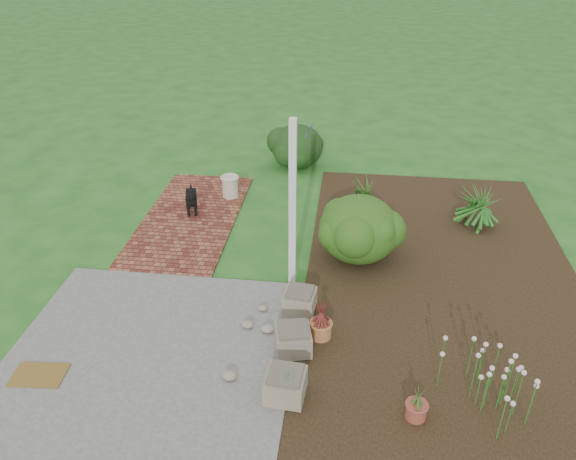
# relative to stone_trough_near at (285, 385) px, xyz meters

# --- Properties ---
(ground) EXTENTS (80.00, 80.00, 0.00)m
(ground) POSITION_rel_stone_trough_near_xyz_m (-0.48, 2.14, -0.19)
(ground) COLOR #215C1D
(ground) RESTS_ON ground
(concrete_patio) EXTENTS (3.50, 3.50, 0.04)m
(concrete_patio) POSITION_rel_stone_trough_near_xyz_m (-1.73, 0.39, -0.17)
(concrete_patio) COLOR #5D5C5A
(concrete_patio) RESTS_ON ground
(brick_path) EXTENTS (1.60, 3.50, 0.04)m
(brick_path) POSITION_rel_stone_trough_near_xyz_m (-2.18, 3.89, -0.17)
(brick_path) COLOR #5B241C
(brick_path) RESTS_ON ground
(garden_bed) EXTENTS (4.00, 7.00, 0.03)m
(garden_bed) POSITION_rel_stone_trough_near_xyz_m (2.02, 2.64, -0.17)
(garden_bed) COLOR black
(garden_bed) RESTS_ON ground
(veranda_post) EXTENTS (0.10, 0.10, 2.50)m
(veranda_post) POSITION_rel_stone_trough_near_xyz_m (-0.18, 2.24, 1.06)
(veranda_post) COLOR white
(veranda_post) RESTS_ON ground
(stone_trough_near) EXTENTS (0.47, 0.47, 0.29)m
(stone_trough_near) POSITION_rel_stone_trough_near_xyz_m (0.00, 0.00, 0.00)
(stone_trough_near) COLOR gray
(stone_trough_near) RESTS_ON concrete_patio
(stone_trough_mid) EXTENTS (0.51, 0.51, 0.29)m
(stone_trough_mid) POSITION_rel_stone_trough_near_xyz_m (0.00, 0.76, -0.00)
(stone_trough_mid) COLOR gray
(stone_trough_mid) RESTS_ON concrete_patio
(stone_trough_far) EXTENTS (0.45, 0.45, 0.27)m
(stone_trough_far) POSITION_rel_stone_trough_near_xyz_m (0.00, 1.55, -0.01)
(stone_trough_far) COLOR gray
(stone_trough_far) RESTS_ON concrete_patio
(coir_doormat) EXTENTS (0.64, 0.44, 0.02)m
(coir_doormat) POSITION_rel_stone_trough_near_xyz_m (-2.91, -0.05, -0.14)
(coir_doormat) COLOR brown
(coir_doormat) RESTS_ON concrete_patio
(black_dog) EXTENTS (0.29, 0.60, 0.52)m
(black_dog) POSITION_rel_stone_trough_near_xyz_m (-2.18, 4.04, 0.16)
(black_dog) COLOR black
(black_dog) RESTS_ON brick_path
(cream_ceramic_urn) EXTENTS (0.39, 0.39, 0.39)m
(cream_ceramic_urn) POSITION_rel_stone_trough_near_xyz_m (-1.65, 4.79, 0.05)
(cream_ceramic_urn) COLOR beige
(cream_ceramic_urn) RESTS_ON brick_path
(evergreen_shrub) EXTENTS (1.42, 1.42, 1.04)m
(evergreen_shrub) POSITION_rel_stone_trough_near_xyz_m (0.76, 3.00, 0.36)
(evergreen_shrub) COLOR #18420E
(evergreen_shrub) RESTS_ON garden_bed
(agapanthus_clump_back) EXTENTS (1.21, 1.21, 0.85)m
(agapanthus_clump_back) POSITION_rel_stone_trough_near_xyz_m (2.73, 4.24, 0.27)
(agapanthus_clump_back) COLOR #10410B
(agapanthus_clump_back) RESTS_ON garden_bed
(agapanthus_clump_front) EXTENTS (1.13, 1.13, 0.82)m
(agapanthus_clump_front) POSITION_rel_stone_trough_near_xyz_m (0.81, 4.41, 0.25)
(agapanthus_clump_front) COLOR #0A3710
(agapanthus_clump_front) RESTS_ON garden_bed
(pink_flower_patch) EXTENTS (1.07, 1.07, 0.66)m
(pink_flower_patch) POSITION_rel_stone_trough_near_xyz_m (2.15, 0.09, 0.17)
(pink_flower_patch) COLOR #113D0F
(pink_flower_patch) RESTS_ON garden_bed
(terracotta_pot_bronze) EXTENTS (0.28, 0.28, 0.22)m
(terracotta_pot_bronze) POSITION_rel_stone_trough_near_xyz_m (0.32, 1.05, -0.04)
(terracotta_pot_bronze) COLOR #B8703E
(terracotta_pot_bronze) RESTS_ON garden_bed
(terracotta_pot_small_left) EXTENTS (0.30, 0.30, 0.19)m
(terracotta_pot_small_left) POSITION_rel_stone_trough_near_xyz_m (1.43, -0.13, -0.06)
(terracotta_pot_small_left) COLOR #974133
(terracotta_pot_small_left) RESTS_ON garden_bed
(terracotta_pot_small_right) EXTENTS (0.25, 0.25, 0.19)m
(terracotta_pot_small_right) POSITION_rel_stone_trough_near_xyz_m (0.04, -0.06, -0.06)
(terracotta_pot_small_right) COLOR #B85C3E
(terracotta_pot_small_right) RESTS_ON garden_bed
(purple_flowering_bush) EXTENTS (1.22, 1.22, 0.91)m
(purple_flowering_bush) POSITION_rel_stone_trough_near_xyz_m (-0.57, 6.45, 0.27)
(purple_flowering_bush) COLOR black
(purple_flowering_bush) RESTS_ON ground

